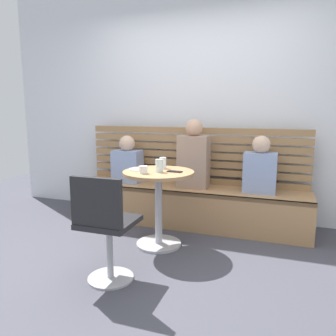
# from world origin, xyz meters

# --- Properties ---
(ground) EXTENTS (8.00, 8.00, 0.00)m
(ground) POSITION_xyz_m (0.00, 0.00, 0.00)
(ground) COLOR #42424C
(back_wall) EXTENTS (5.20, 0.10, 2.90)m
(back_wall) POSITION_xyz_m (0.00, 1.64, 1.45)
(back_wall) COLOR silver
(back_wall) RESTS_ON ground
(booth_bench) EXTENTS (2.70, 0.52, 0.44)m
(booth_bench) POSITION_xyz_m (0.00, 1.20, 0.22)
(booth_bench) COLOR #A87C51
(booth_bench) RESTS_ON ground
(booth_backrest) EXTENTS (2.65, 0.04, 0.67)m
(booth_backrest) POSITION_xyz_m (0.00, 1.44, 0.78)
(booth_backrest) COLOR #9A7249
(booth_backrest) RESTS_ON booth_bench
(cafe_table) EXTENTS (0.68, 0.68, 0.74)m
(cafe_table) POSITION_xyz_m (-0.09, 0.52, 0.52)
(cafe_table) COLOR #ADADB2
(cafe_table) RESTS_ON ground
(white_chair) EXTENTS (0.40, 0.40, 0.85)m
(white_chair) POSITION_xyz_m (-0.21, -0.30, 0.46)
(white_chair) COLOR #ADADB2
(white_chair) RESTS_ON ground
(person_adult) EXTENTS (0.34, 0.22, 0.77)m
(person_adult) POSITION_xyz_m (0.06, 1.22, 0.79)
(person_adult) COLOR #9E7F6B
(person_adult) RESTS_ON booth_bench
(person_child_left) EXTENTS (0.34, 0.22, 0.61)m
(person_child_left) POSITION_xyz_m (0.79, 1.23, 0.71)
(person_child_left) COLOR #8C9EC6
(person_child_left) RESTS_ON booth_bench
(person_child_middle) EXTENTS (0.34, 0.22, 0.57)m
(person_child_middle) POSITION_xyz_m (-0.77, 1.23, 0.69)
(person_child_middle) COLOR #8C9EC6
(person_child_middle) RESTS_ON booth_bench
(cup_ceramic_white) EXTENTS (0.08, 0.08, 0.07)m
(cup_ceramic_white) POSITION_xyz_m (-0.18, 0.36, 0.78)
(cup_ceramic_white) COLOR white
(cup_ceramic_white) RESTS_ON cafe_table
(cup_water_clear) EXTENTS (0.07, 0.07, 0.11)m
(cup_water_clear) POSITION_xyz_m (-0.11, 0.68, 0.80)
(cup_water_clear) COLOR white
(cup_water_clear) RESTS_ON cafe_table
(cup_glass_tall) EXTENTS (0.07, 0.07, 0.12)m
(cup_glass_tall) POSITION_xyz_m (-0.07, 0.48, 0.80)
(cup_glass_tall) COLOR silver
(cup_glass_tall) RESTS_ON cafe_table
(plate_small) EXTENTS (0.17, 0.17, 0.01)m
(plate_small) POSITION_xyz_m (-0.31, 0.52, 0.75)
(plate_small) COLOR white
(plate_small) RESTS_ON cafe_table
(phone_on_table) EXTENTS (0.15, 0.08, 0.01)m
(phone_on_table) POSITION_xyz_m (0.07, 0.53, 0.74)
(phone_on_table) COLOR black
(phone_on_table) RESTS_ON cafe_table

